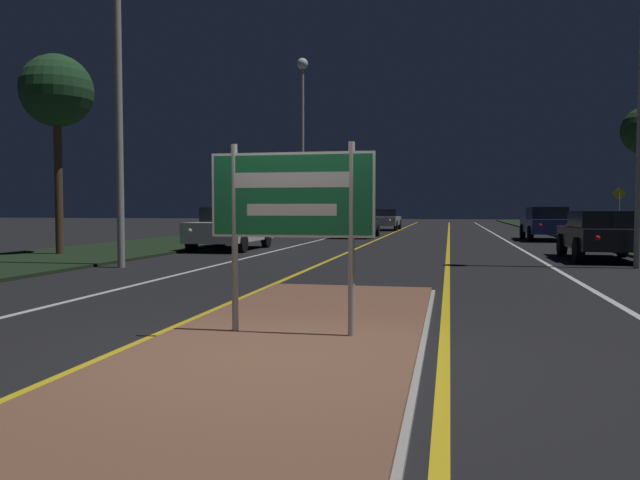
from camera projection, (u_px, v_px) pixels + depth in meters
ground_plane at (276, 356)px, 6.20m from camera, size 160.00×160.00×0.00m
median_island at (292, 338)px, 6.84m from camera, size 2.90×8.76×0.10m
verge_left at (193, 240)px, 27.69m from camera, size 5.00×100.00×0.08m
centre_line_yellow_left at (381, 238)px, 30.98m from camera, size 0.12×70.00×0.01m
centre_line_yellow_right at (449, 238)px, 30.31m from camera, size 0.12×70.00×0.01m
lane_line_white_left at (331, 237)px, 31.50m from camera, size 0.12×70.00×0.01m
lane_line_white_right at (503, 239)px, 29.79m from camera, size 0.12×70.00×0.01m
edge_line_white_left at (274, 237)px, 32.11m from camera, size 0.10×70.00×0.01m
edge_line_white_right at (570, 240)px, 29.18m from camera, size 0.10×70.00×0.01m
highway_sign at (292, 203)px, 6.76m from camera, size 1.82×0.07×2.07m
streetlight_left_far at (302, 112)px, 34.93m from camera, size 0.63×0.63×9.86m
car_receding_0 at (603, 234)px, 17.69m from camera, size 1.95×4.12×1.40m
car_receding_1 at (546, 223)px, 28.61m from camera, size 1.88×4.81×1.53m
car_approaching_0 at (231, 227)px, 22.18m from camera, size 2.01×4.50×1.50m
car_approaching_1 at (358, 222)px, 31.64m from camera, size 1.91×4.40×1.41m
car_approaching_2 at (385, 219)px, 42.00m from camera, size 2.01×4.64×1.41m
warning_sign at (619, 208)px, 27.55m from camera, size 0.60×0.06×2.34m
roadside_palm_left at (57, 93)px, 18.84m from camera, size 2.17×2.17×6.03m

